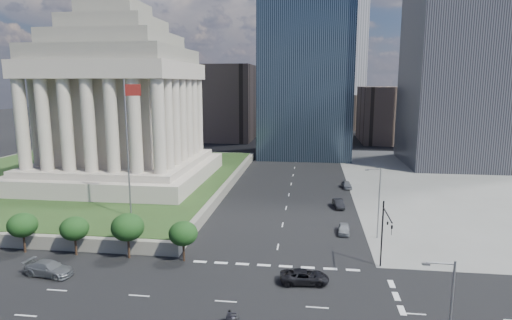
% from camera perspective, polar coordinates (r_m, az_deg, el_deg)
% --- Properties ---
extents(ground, '(500.00, 500.00, 0.00)m').
position_cam_1_polar(ground, '(135.28, 5.62, 1.09)').
color(ground, black).
rests_on(ground, ground).
extents(sidewalk_ne, '(68.00, 90.00, 0.03)m').
position_cam_1_polar(sidewalk_ne, '(104.69, 30.90, -3.01)').
color(sidewalk_ne, slate).
rests_on(sidewalk_ne, ground).
extents(plaza_terrace, '(66.00, 70.00, 1.80)m').
position_cam_1_polar(plaza_terrace, '(99.00, -22.49, -2.49)').
color(plaza_terrace, slate).
rests_on(plaza_terrace, ground).
extents(plaza_lawn, '(64.00, 68.00, 0.10)m').
position_cam_1_polar(plaza_lawn, '(98.80, -22.53, -1.95)').
color(plaza_lawn, '#253B18').
rests_on(plaza_lawn, plaza_terrace).
extents(war_memorial, '(34.00, 34.00, 39.00)m').
position_cam_1_polar(war_memorial, '(89.96, -17.86, 9.77)').
color(war_memorial, '#AA9E8F').
rests_on(war_memorial, plaza_lawn).
extents(flagpole, '(2.52, 0.24, 20.00)m').
position_cam_1_polar(flagpole, '(63.61, -16.66, 2.35)').
color(flagpole, slate).
rests_on(flagpole, plaza_lawn).
extents(midrise_glass, '(26.00, 26.00, 60.00)m').
position_cam_1_polar(midrise_glass, '(128.82, 6.70, 14.01)').
color(midrise_glass, black).
rests_on(midrise_glass, ground).
extents(building_filler_ne, '(20.00, 30.00, 20.00)m').
position_cam_1_polar(building_filler_ne, '(166.28, 17.18, 5.86)').
color(building_filler_ne, '#4F4036').
rests_on(building_filler_ne, ground).
extents(building_filler_nw, '(24.00, 30.00, 28.00)m').
position_cam_1_polar(building_filler_nw, '(167.19, -4.37, 7.68)').
color(building_filler_nw, '#4F4036').
rests_on(building_filler_nw, ground).
extents(traffic_signal_ne, '(0.30, 5.74, 8.00)m').
position_cam_1_polar(traffic_signal_ne, '(50.60, 16.84, -8.80)').
color(traffic_signal_ne, black).
rests_on(traffic_signal_ne, ground).
extents(street_lamp_north, '(2.13, 0.22, 10.00)m').
position_cam_1_polar(street_lamp_north, '(61.29, 15.94, -5.02)').
color(street_lamp_north, slate).
rests_on(street_lamp_north, ground).
extents(pickup_truck, '(5.52, 2.99, 1.47)m').
position_cam_1_polar(pickup_truck, '(48.16, 6.49, -15.20)').
color(pickup_truck, black).
rests_on(pickup_truck, ground).
extents(suv_grey, '(3.14, 5.97, 1.65)m').
position_cam_1_polar(suv_grey, '(54.78, -25.90, -12.87)').
color(suv_grey, '#565A5E').
rests_on(suv_grey, ground).
extents(parked_sedan_near, '(1.92, 4.15, 1.38)m').
position_cam_1_polar(parked_sedan_near, '(63.53, 11.63, -8.98)').
color(parked_sedan_near, '#919599').
rests_on(parked_sedan_near, ground).
extents(parked_sedan_mid, '(4.48, 2.07, 1.42)m').
position_cam_1_polar(parked_sedan_mid, '(75.93, 10.94, -5.74)').
color(parked_sedan_mid, black).
rests_on(parked_sedan_mid, ground).
extents(parked_sedan_far, '(4.44, 2.16, 1.46)m').
position_cam_1_polar(parked_sedan_far, '(90.01, 11.99, -3.25)').
color(parked_sedan_far, slate).
rests_on(parked_sedan_far, ground).
extents(motorcycle_trail, '(2.34, 0.86, 1.71)m').
position_cam_1_polar(motorcycle_trail, '(40.36, -3.67, -20.34)').
color(motorcycle_trail, black).
rests_on(motorcycle_trail, ground).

